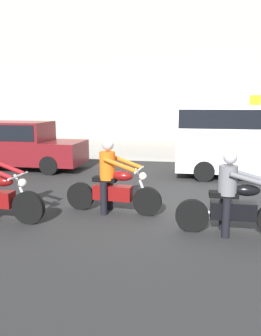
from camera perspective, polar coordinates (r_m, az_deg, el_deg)
The scene contains 8 objects.
ground_plane at distance 8.28m, azimuth 6.29°, elevation -5.90°, with size 80.00×80.00×0.00m, color #272727.
sidewalk_slab at distance 16.09m, azimuth 8.44°, elevation 2.58°, with size 40.00×4.40×0.14m, color #99968E.
building_facade at distance 19.90m, azimuth 9.50°, elevation 24.88°, with size 40.00×1.40×14.42m, color #A89E8E.
motorcycle_with_rider_gray at distance 6.48m, azimuth 16.88°, elevation -5.24°, with size 2.10×0.70×1.56m.
motorcycle_with_rider_orange_stripe at distance 7.41m, azimuth -3.11°, elevation -2.59°, with size 2.18×0.70×1.63m.
parked_sedan_maroon at distance 12.95m, azimuth -18.37°, elevation 3.74°, with size 4.59×1.82×1.72m.
parked_van_white at distance 11.48m, azimuth 19.64°, elevation 5.08°, with size 4.65×1.96×2.31m.
street_sign_post at distance 15.37m, azimuth 20.11°, elevation 7.77°, with size 0.44×0.08×2.58m.
Camera 1 is at (0.55, -7.91, 2.41)m, focal length 36.08 mm.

